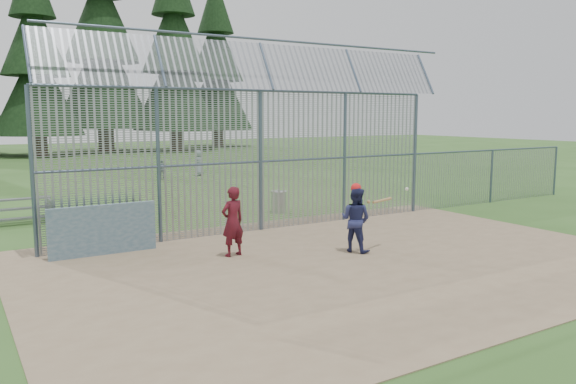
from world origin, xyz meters
TOP-DOWN VIEW (x-y plane):
  - ground at (0.00, 0.00)m, footprint 120.00×120.00m
  - dirt_infield at (0.00, -0.50)m, footprint 14.00×10.00m
  - dugout_wall at (-4.60, 2.90)m, footprint 2.50×0.12m
  - batter at (0.70, 0.01)m, footprint 0.87×0.95m
  - onlooker at (-2.03, 1.18)m, footprint 0.66×0.49m
  - bg_kid_standing at (4.22, 18.28)m, footprint 0.82×0.72m
  - bg_kid_seated at (1.85, 17.47)m, footprint 0.63×0.57m
  - batting_gear at (0.89, -0.02)m, footprint 1.91×0.46m
  - trash_can at (1.93, 5.77)m, footprint 0.56×0.56m
  - bleacher at (-6.37, 8.36)m, footprint 3.00×0.95m
  - backstop_fence at (1.81, 3.43)m, footprint 20.09×0.81m
  - conifer_row at (1.93, 41.51)m, footprint 38.48×12.26m

SIDE VIEW (x-z plane):
  - ground at x=0.00m, z-range 0.00..0.00m
  - dirt_infield at x=0.00m, z-range 0.00..0.02m
  - trash_can at x=1.93m, z-range -0.03..0.79m
  - bleacher at x=-6.37m, z-range 0.05..0.77m
  - bg_kid_seated at x=1.85m, z-range 0.00..1.03m
  - dugout_wall at x=-4.60m, z-range 0.02..1.22m
  - bg_kid_standing at x=4.22m, z-range 0.00..1.41m
  - batter at x=0.70m, z-range 0.02..1.59m
  - onlooker at x=-2.03m, z-range 0.02..1.67m
  - batting_gear at x=0.89m, z-range 1.25..1.75m
  - backstop_fence at x=1.81m, z-range -0.29..5.01m
  - conifer_row at x=1.93m, z-range 0.73..20.93m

